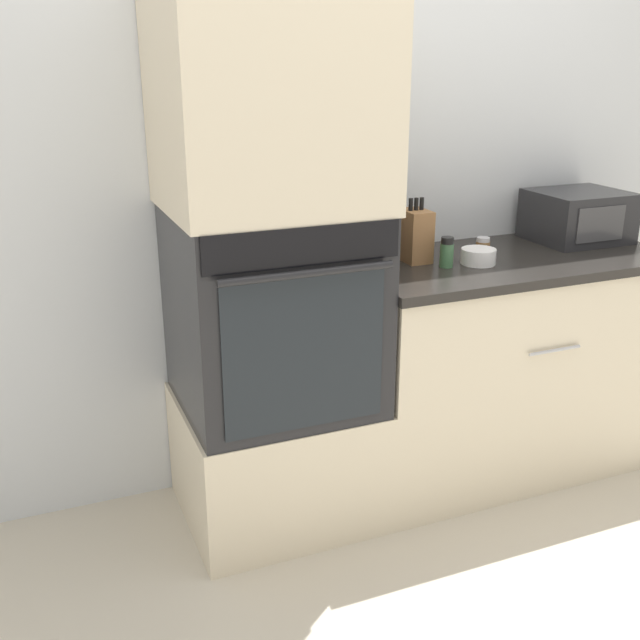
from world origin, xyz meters
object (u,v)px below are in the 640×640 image
at_px(wall_oven, 273,309).
at_px(microwave, 578,216).
at_px(knife_block, 415,235).
at_px(bowl, 478,256).
at_px(condiment_jar_mid, 483,247).
at_px(condiment_jar_near, 447,252).

height_order(wall_oven, microwave, wall_oven).
relative_size(microwave, knife_block, 1.56).
xyz_separation_m(bowl, condiment_jar_mid, (0.07, 0.08, 0.01)).
bearing_deg(bowl, condiment_jar_near, 175.43).
height_order(wall_oven, condiment_jar_near, wall_oven).
height_order(microwave, bowl, microwave).
relative_size(bowl, condiment_jar_near, 1.16).
xyz_separation_m(wall_oven, bowl, (0.78, -0.05, 0.12)).
distance_m(wall_oven, knife_block, 0.62).
bearing_deg(knife_block, condiment_jar_near, -60.26).
distance_m(knife_block, condiment_jar_mid, 0.28).
xyz_separation_m(microwave, knife_block, (-0.78, -0.03, -0.00)).
bearing_deg(condiment_jar_mid, microwave, 8.68).
xyz_separation_m(knife_block, condiment_jar_mid, (0.27, -0.04, -0.06)).
bearing_deg(knife_block, microwave, 2.46).
relative_size(wall_oven, microwave, 1.87).
relative_size(wall_oven, bowl, 5.42).
bearing_deg(microwave, wall_oven, -175.32).
bearing_deg(microwave, condiment_jar_mid, -171.32).
bearing_deg(knife_block, bowl, -32.95).
bearing_deg(microwave, condiment_jar_near, -168.03).
bearing_deg(microwave, knife_block, -177.54).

